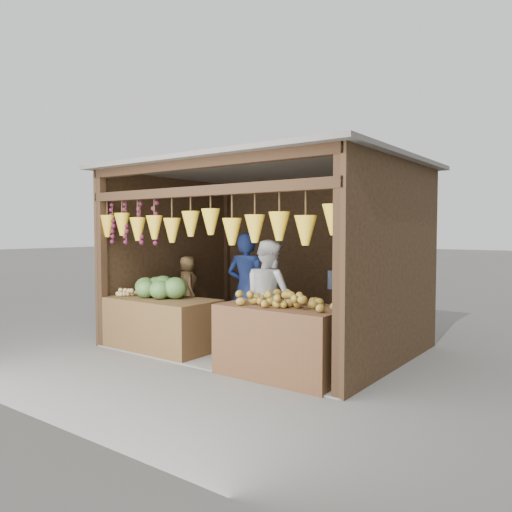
% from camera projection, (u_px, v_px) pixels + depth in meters
% --- Properties ---
extents(ground, '(80.00, 80.00, 0.00)m').
position_uv_depth(ground, '(266.00, 346.00, 7.42)').
color(ground, '#514F49').
rests_on(ground, ground).
extents(stall_structure, '(4.30, 3.30, 2.66)m').
position_uv_depth(stall_structure, '(262.00, 234.00, 7.31)').
color(stall_structure, slate).
rests_on(stall_structure, ground).
extents(back_shelf, '(1.25, 0.32, 1.32)m').
position_uv_depth(back_shelf, '(368.00, 284.00, 7.78)').
color(back_shelf, '#382314').
rests_on(back_shelf, ground).
extents(counter_left, '(1.73, 0.85, 0.74)m').
position_uv_depth(counter_left, '(160.00, 324.00, 7.21)').
color(counter_left, '#4E321A').
rests_on(counter_left, ground).
extents(counter_right, '(1.51, 0.85, 0.84)m').
position_uv_depth(counter_right, '(284.00, 341.00, 5.88)').
color(counter_right, '#4A2F18').
rests_on(counter_right, ground).
extents(stool, '(0.32, 0.32, 0.30)m').
position_uv_depth(stool, '(188.00, 323.00, 8.44)').
color(stool, black).
rests_on(stool, ground).
extents(man_standing, '(0.70, 0.56, 1.68)m').
position_uv_depth(man_standing, '(247.00, 289.00, 7.44)').
color(man_standing, '#131F4A').
rests_on(man_standing, ground).
extents(woman_standing, '(0.94, 0.84, 1.59)m').
position_uv_depth(woman_standing, '(269.00, 296.00, 7.01)').
color(woman_standing, white).
rests_on(woman_standing, ground).
extents(vendor_seated, '(0.57, 0.53, 0.99)m').
position_uv_depth(vendor_seated, '(188.00, 285.00, 8.40)').
color(vendor_seated, brown).
rests_on(vendor_seated, stool).
extents(melon_pile, '(1.00, 0.50, 0.32)m').
position_uv_depth(melon_pile, '(161.00, 286.00, 7.27)').
color(melon_pile, '#124515').
rests_on(melon_pile, counter_left).
extents(tanfruit_pile, '(0.34, 0.40, 0.13)m').
position_uv_depth(tanfruit_pile, '(129.00, 291.00, 7.45)').
color(tanfruit_pile, tan).
rests_on(tanfruit_pile, counter_left).
extents(mango_pile, '(1.40, 0.64, 0.22)m').
position_uv_depth(mango_pile, '(287.00, 297.00, 5.79)').
color(mango_pile, '#AD4617').
rests_on(mango_pile, counter_right).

